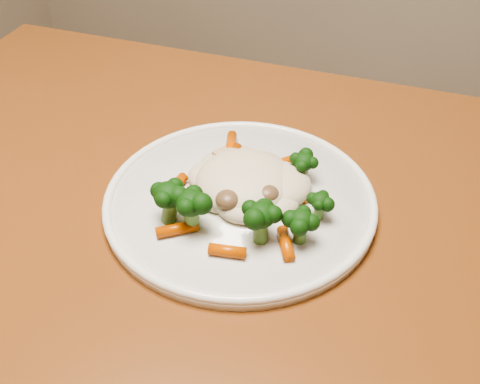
# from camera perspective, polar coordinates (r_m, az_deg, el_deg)

# --- Properties ---
(dining_table) EXTENTS (1.25, 0.87, 0.75)m
(dining_table) POSITION_cam_1_polar(r_m,az_deg,el_deg) (0.67, 6.00, -13.44)
(dining_table) COLOR brown
(dining_table) RESTS_ON ground
(plate) EXTENTS (0.30, 0.30, 0.01)m
(plate) POSITION_cam_1_polar(r_m,az_deg,el_deg) (0.66, 0.00, -0.95)
(plate) COLOR white
(plate) RESTS_ON dining_table
(meal) EXTENTS (0.18, 0.20, 0.05)m
(meal) POSITION_cam_1_polar(r_m,az_deg,el_deg) (0.64, 0.22, 0.53)
(meal) COLOR beige
(meal) RESTS_ON plate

